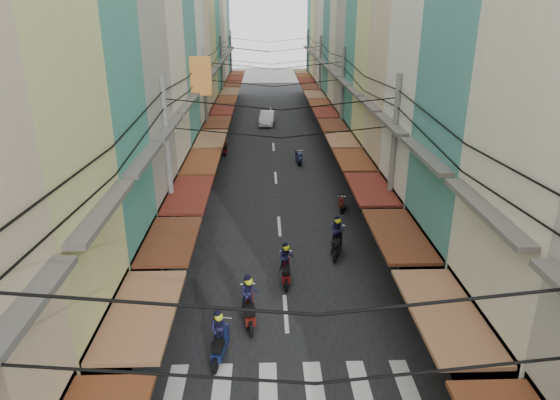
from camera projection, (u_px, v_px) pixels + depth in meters
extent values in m
plane|color=slate|center=(284.00, 286.00, 20.56)|extent=(160.00, 160.00, 0.00)
cube|color=black|center=(274.00, 154.00, 39.21)|extent=(10.00, 80.00, 0.02)
cube|color=gray|center=(191.00, 154.00, 39.01)|extent=(3.00, 80.00, 0.06)
cube|color=gray|center=(356.00, 153.00, 39.39)|extent=(3.00, 80.00, 0.06)
cube|color=silver|center=(174.00, 392.00, 14.85)|extent=(0.55, 2.40, 0.01)
cube|color=silver|center=(221.00, 391.00, 14.89)|extent=(0.55, 2.40, 0.01)
cube|color=silver|center=(268.00, 389.00, 14.93)|extent=(0.55, 2.40, 0.01)
cube|color=silver|center=(315.00, 388.00, 14.98)|extent=(0.55, 2.40, 0.01)
cube|color=silver|center=(361.00, 387.00, 15.02)|extent=(0.55, 2.40, 0.01)
cube|color=silver|center=(407.00, 386.00, 15.06)|extent=(0.55, 2.40, 0.01)
cube|color=#595651|center=(16.00, 321.00, 8.02)|extent=(0.50, 4.24, 0.15)
cube|color=black|center=(93.00, 356.00, 13.97)|extent=(1.20, 4.52, 3.20)
cube|color=#906041|center=(142.00, 312.00, 13.51)|extent=(1.80, 4.33, 0.12)
cube|color=#595651|center=(104.00, 210.00, 12.42)|extent=(0.50, 4.23, 0.15)
cube|color=teal|center=(25.00, 46.00, 15.22)|extent=(6.00, 4.30, 19.25)
cube|color=black|center=(132.00, 275.00, 18.17)|extent=(1.20, 4.13, 3.20)
cube|color=#5E2E1A|center=(171.00, 240.00, 17.71)|extent=(1.80, 3.96, 0.12)
cube|color=#595651|center=(144.00, 159.00, 16.62)|extent=(0.50, 3.87, 0.15)
cube|color=#A09D92|center=(75.00, 15.00, 19.32)|extent=(6.00, 5.14, 20.93)
cube|color=black|center=(158.00, 223.00, 22.58)|extent=(1.20, 4.94, 3.20)
cube|color=maroon|center=(189.00, 194.00, 22.12)|extent=(1.80, 4.73, 0.12)
cube|color=#595651|center=(169.00, 127.00, 21.02)|extent=(0.50, 4.63, 0.15)
cube|color=beige|center=(117.00, 51.00, 24.65)|extent=(6.00, 4.95, 17.43)
cube|color=black|center=(176.00, 186.00, 27.28)|extent=(1.20, 4.75, 3.20)
cube|color=brown|center=(202.00, 161.00, 26.82)|extent=(1.80, 4.56, 0.12)
cube|color=#595651|center=(186.00, 106.00, 25.73)|extent=(0.50, 4.46, 0.15)
cube|color=teal|center=(141.00, 54.00, 29.49)|extent=(6.00, 4.99, 16.32)
cube|color=black|center=(189.00, 160.00, 31.92)|extent=(1.20, 4.80, 3.20)
cube|color=#906041|center=(211.00, 139.00, 31.46)|extent=(1.80, 4.60, 0.12)
cube|color=#595651|center=(198.00, 91.00, 30.36)|extent=(0.50, 4.50, 0.15)
cube|color=black|center=(198.00, 141.00, 36.42)|extent=(1.20, 4.46, 3.20)
cube|color=#5E2E1A|center=(218.00, 122.00, 35.96)|extent=(1.80, 4.27, 0.12)
cube|color=#595651|center=(206.00, 80.00, 34.86)|extent=(0.50, 4.18, 0.15)
cube|color=beige|center=(167.00, 14.00, 37.67)|extent=(6.00, 4.89, 20.58)
cube|color=black|center=(205.00, 127.00, 40.86)|extent=(1.20, 4.70, 3.20)
cube|color=maroon|center=(223.00, 110.00, 40.40)|extent=(1.80, 4.50, 0.12)
cube|color=#595651|center=(213.00, 72.00, 39.31)|extent=(0.50, 4.40, 0.15)
cube|color=#D6D485|center=(178.00, 27.00, 42.44)|extent=(6.00, 4.52, 18.44)
cube|color=black|center=(211.00, 115.00, 45.25)|extent=(1.20, 4.34, 3.20)
cube|color=brown|center=(227.00, 100.00, 44.79)|extent=(1.80, 4.16, 0.12)
cube|color=#595651|center=(218.00, 66.00, 43.70)|extent=(0.50, 4.07, 0.15)
cube|color=teal|center=(185.00, 13.00, 46.58)|extent=(6.00, 5.20, 20.63)
cube|color=black|center=(215.00, 106.00, 49.78)|extent=(1.20, 4.99, 3.20)
cube|color=#906041|center=(230.00, 91.00, 49.32)|extent=(1.80, 4.78, 0.12)
cube|color=#595651|center=(222.00, 60.00, 48.23)|extent=(0.50, 4.68, 0.15)
cube|color=black|center=(220.00, 97.00, 54.51)|extent=(1.20, 4.74, 3.20)
cube|color=#5E2E1A|center=(233.00, 84.00, 54.05)|extent=(1.80, 4.55, 0.12)
cube|color=#595651|center=(226.00, 55.00, 52.95)|extent=(0.50, 4.45, 0.15)
cube|color=beige|center=(198.00, 9.00, 55.83)|extent=(6.00, 4.96, 21.12)
cube|color=black|center=(223.00, 90.00, 59.12)|extent=(1.20, 4.76, 3.20)
cube|color=maroon|center=(235.00, 78.00, 58.66)|extent=(1.80, 4.56, 0.12)
cube|color=#595651|center=(229.00, 52.00, 57.57)|extent=(0.50, 4.46, 0.15)
cube|color=teal|center=(203.00, 15.00, 60.71)|extent=(6.00, 5.04, 19.90)
cube|color=black|center=(226.00, 84.00, 63.79)|extent=(1.20, 4.84, 3.20)
cube|color=brown|center=(237.00, 73.00, 63.33)|extent=(1.80, 4.64, 0.12)
cube|color=#595651|center=(231.00, 48.00, 62.23)|extent=(0.50, 4.54, 0.15)
cube|color=brown|center=(201.00, 76.00, 29.10)|extent=(1.20, 0.40, 2.20)
cube|color=black|center=(491.00, 354.00, 14.04)|extent=(1.20, 4.78, 3.20)
cube|color=#906041|center=(444.00, 313.00, 13.49)|extent=(1.80, 4.58, 0.12)
cube|color=#595651|center=(485.00, 210.00, 12.43)|extent=(0.50, 4.48, 0.15)
cube|color=teal|center=(525.00, 109.00, 16.64)|extent=(6.00, 5.03, 15.08)
cube|color=black|center=(434.00, 268.00, 18.71)|extent=(1.20, 4.83, 3.20)
cube|color=#5E2E1A|center=(398.00, 234.00, 18.16)|extent=(1.80, 4.63, 0.12)
cube|color=#595651|center=(424.00, 155.00, 17.10)|extent=(0.50, 4.53, 0.15)
cube|color=silver|center=(480.00, 5.00, 20.04)|extent=(6.00, 4.79, 21.66)
cube|color=black|center=(401.00, 217.00, 23.29)|extent=(1.20, 4.60, 3.20)
cube|color=maroon|center=(371.00, 189.00, 22.74)|extent=(1.80, 4.41, 0.12)
cube|color=#595651|center=(390.00, 124.00, 21.68)|extent=(0.50, 4.31, 0.15)
cube|color=beige|center=(440.00, 15.00, 24.55)|extent=(6.00, 4.52, 20.74)
cube|color=black|center=(379.00, 184.00, 27.63)|extent=(1.20, 4.34, 3.20)
cube|color=brown|center=(353.00, 160.00, 27.08)|extent=(1.80, 4.16, 0.12)
cube|color=#595651|center=(369.00, 105.00, 26.02)|extent=(0.50, 4.07, 0.15)
cube|color=#D6D485|center=(410.00, 73.00, 29.77)|extent=(6.00, 4.12, 14.13)
cube|color=black|center=(364.00, 161.00, 31.66)|extent=(1.20, 3.96, 3.20)
cube|color=#906041|center=(342.00, 140.00, 31.11)|extent=(1.80, 3.79, 0.12)
cube|color=#595651|center=(355.00, 92.00, 30.05)|extent=(0.50, 3.71, 0.15)
cube|color=teal|center=(395.00, 38.00, 33.11)|extent=(6.00, 4.40, 17.68)
cube|color=black|center=(353.00, 144.00, 35.64)|extent=(1.20, 4.23, 3.20)
cube|color=#5E2E1A|center=(333.00, 125.00, 35.09)|extent=(1.80, 4.05, 0.12)
cube|color=#595651|center=(344.00, 82.00, 34.03)|extent=(0.50, 3.96, 0.15)
cube|color=black|center=(343.00, 130.00, 39.85)|extent=(1.20, 4.45, 3.20)
cube|color=maroon|center=(325.00, 113.00, 39.31)|extent=(1.80, 4.26, 0.12)
cube|color=#595651|center=(335.00, 74.00, 38.25)|extent=(0.50, 4.17, 0.15)
cube|color=beige|center=(370.00, 9.00, 40.71)|extent=(6.00, 4.00, 21.25)
cube|color=black|center=(336.00, 119.00, 43.88)|extent=(1.20, 3.84, 3.20)
cube|color=brown|center=(320.00, 103.00, 43.33)|extent=(1.80, 3.68, 0.12)
cube|color=#595651|center=(328.00, 67.00, 42.27)|extent=(0.50, 3.60, 0.15)
cube|color=teal|center=(360.00, 3.00, 44.71)|extent=(6.00, 5.01, 22.33)
cube|color=black|center=(330.00, 109.00, 48.08)|extent=(1.20, 4.81, 3.20)
cube|color=#906041|center=(315.00, 95.00, 47.54)|extent=(1.80, 4.61, 0.12)
cube|color=#595651|center=(322.00, 62.00, 46.48)|extent=(0.50, 4.51, 0.15)
cube|color=silver|center=(350.00, 17.00, 49.85)|extent=(6.00, 5.00, 19.71)
cube|color=black|center=(324.00, 100.00, 52.75)|extent=(1.20, 4.80, 3.20)
cube|color=#5E2E1A|center=(310.00, 87.00, 52.20)|extent=(1.80, 4.60, 0.12)
cube|color=#595651|center=(317.00, 57.00, 51.14)|extent=(0.50, 4.50, 0.15)
cube|color=beige|center=(343.00, 30.00, 54.71)|extent=(6.00, 4.32, 16.86)
cube|color=black|center=(319.00, 93.00, 57.09)|extent=(1.20, 4.15, 3.20)
cube|color=maroon|center=(306.00, 81.00, 56.55)|extent=(1.80, 3.97, 0.12)
cube|color=#595651|center=(313.00, 53.00, 55.49)|extent=(0.50, 3.89, 0.15)
cube|color=#D6D485|center=(338.00, 15.00, 58.19)|extent=(6.00, 4.33, 19.96)
cube|color=black|center=(316.00, 88.00, 61.13)|extent=(1.20, 4.16, 3.20)
cube|color=brown|center=(304.00, 76.00, 60.58)|extent=(1.80, 3.99, 0.12)
cube|color=#595651|center=(309.00, 50.00, 59.52)|extent=(0.50, 3.90, 0.15)
cube|color=teal|center=(332.00, 38.00, 63.49)|extent=(6.00, 4.88, 14.34)
cube|color=black|center=(312.00, 82.00, 65.42)|extent=(1.20, 4.68, 3.20)
cube|color=#906041|center=(301.00, 71.00, 64.87)|extent=(1.80, 4.49, 0.12)
cube|color=#595651|center=(306.00, 47.00, 63.82)|extent=(0.50, 4.39, 0.15)
cylinder|color=gray|center=(169.00, 170.00, 21.74)|extent=(0.26, 0.26, 8.20)
cylinder|color=gray|center=(392.00, 168.00, 22.03)|extent=(0.26, 0.26, 8.20)
cylinder|color=gray|center=(206.00, 107.00, 35.73)|extent=(0.26, 0.26, 8.20)
cylinder|color=gray|center=(342.00, 106.00, 36.02)|extent=(0.26, 0.26, 8.20)
cylinder|color=gray|center=(222.00, 79.00, 49.72)|extent=(0.26, 0.26, 8.20)
cylinder|color=gray|center=(320.00, 79.00, 50.01)|extent=(0.26, 0.26, 8.20)
cylinder|color=gray|center=(231.00, 63.00, 63.71)|extent=(0.26, 0.26, 8.20)
cylinder|color=gray|center=(307.00, 63.00, 64.00)|extent=(0.26, 0.26, 8.20)
imported|color=white|center=(267.00, 125.00, 48.96)|extent=(4.69, 2.15, 1.61)
imported|color=black|center=(466.00, 287.00, 20.46)|extent=(1.83, 1.17, 1.18)
cylinder|color=black|center=(222.00, 340.00, 16.78)|extent=(0.10, 0.52, 0.52)
cylinder|color=black|center=(219.00, 366.00, 15.57)|extent=(0.10, 0.52, 0.52)
cube|color=#15224F|center=(220.00, 348.00, 16.12)|extent=(0.34, 1.15, 0.28)
cube|color=black|center=(219.00, 346.00, 15.78)|extent=(0.32, 0.55, 0.18)
cube|color=#15224F|center=(221.00, 332.00, 16.55)|extent=(0.30, 0.28, 0.55)
imported|color=#1C1B3F|center=(220.00, 345.00, 16.07)|extent=(0.53, 0.37, 1.32)
sphere|color=yellow|center=(219.00, 319.00, 15.72)|extent=(0.28, 0.28, 0.28)
cylinder|color=black|center=(335.00, 243.00, 23.66)|extent=(0.11, 0.56, 0.56)
cylinder|color=black|center=(339.00, 257.00, 22.35)|extent=(0.11, 0.56, 0.56)
cube|color=black|center=(337.00, 246.00, 22.94)|extent=(0.37, 1.24, 0.30)
cube|color=black|center=(338.00, 243.00, 22.58)|extent=(0.35, 0.59, 0.19)
cube|color=black|center=(335.00, 236.00, 23.41)|extent=(0.32, 0.30, 0.59)
imported|color=#1C1B3F|center=(337.00, 244.00, 22.89)|extent=(0.57, 0.40, 1.43)
sphere|color=yellow|center=(338.00, 222.00, 22.50)|extent=(0.30, 0.30, 0.30)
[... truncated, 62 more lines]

